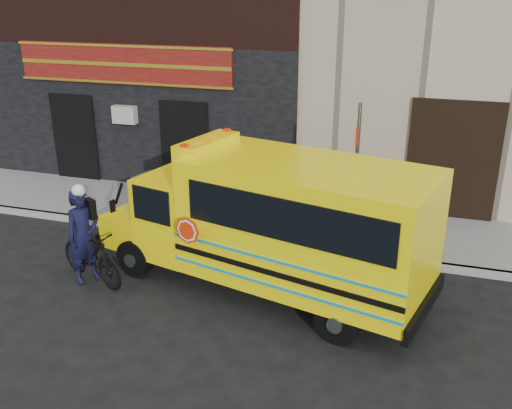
{
  "coord_description": "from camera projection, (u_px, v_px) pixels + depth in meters",
  "views": [
    {
      "loc": [
        3.35,
        -8.99,
        5.77
      ],
      "look_at": [
        -0.01,
        1.85,
        1.34
      ],
      "focal_mm": 40.0,
      "sensor_mm": 36.0,
      "label": 1
    }
  ],
  "objects": [
    {
      "name": "bicycle",
      "position": [
        91.0,
        256.0,
        11.62
      ],
      "size": [
        1.97,
        1.22,
        1.15
      ],
      "primitive_type": "imported",
      "rotation": [
        0.0,
        0.0,
        1.19
      ],
      "color": "black",
      "rests_on": "ground"
    },
    {
      "name": "school_bus",
      "position": [
        276.0,
        221.0,
        10.9
      ],
      "size": [
        7.21,
        3.74,
        2.92
      ],
      "color": "black",
      "rests_on": "ground"
    },
    {
      "name": "sign_pole",
      "position": [
        355.0,
        180.0,
        11.89
      ],
      "size": [
        0.08,
        0.31,
        3.54
      ],
      "color": "#434B45",
      "rests_on": "ground"
    },
    {
      "name": "sidewalk",
      "position": [
        282.0,
        220.0,
        14.64
      ],
      "size": [
        40.0,
        3.0,
        0.15
      ],
      "primitive_type": "cube",
      "color": "gray",
      "rests_on": "ground"
    },
    {
      "name": "cyclist",
      "position": [
        84.0,
        238.0,
        11.46
      ],
      "size": [
        0.76,
        0.85,
        1.96
      ],
      "primitive_type": "imported",
      "rotation": [
        0.0,
        0.0,
        1.06
      ],
      "color": "black",
      "rests_on": "ground"
    },
    {
      "name": "curb",
      "position": [
        266.0,
        244.0,
        13.3
      ],
      "size": [
        40.0,
        0.2,
        0.15
      ],
      "primitive_type": "cube",
      "color": "#969691",
      "rests_on": "ground"
    },
    {
      "name": "ground",
      "position": [
        228.0,
        302.0,
        11.02
      ],
      "size": [
        120.0,
        120.0,
        0.0
      ],
      "primitive_type": "plane",
      "color": "black",
      "rests_on": "ground"
    }
  ]
}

